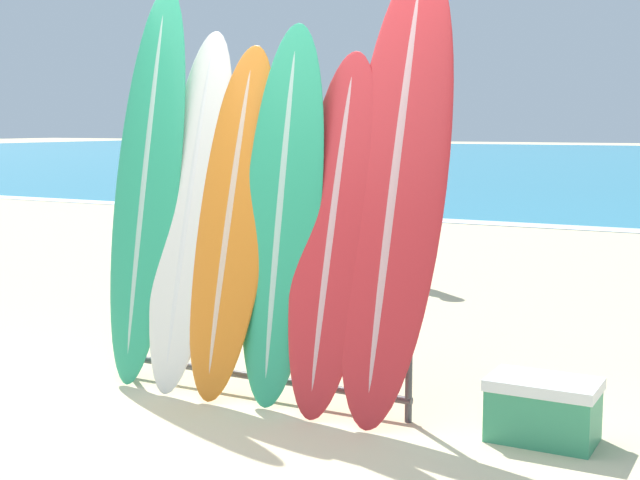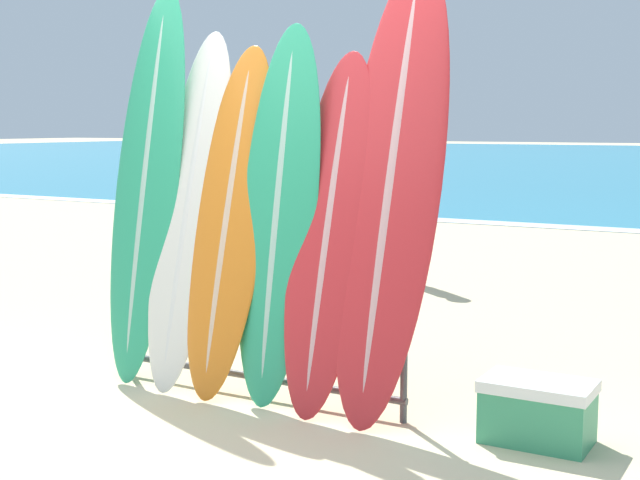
{
  "view_description": "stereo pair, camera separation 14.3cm",
  "coord_description": "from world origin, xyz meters",
  "px_view_note": "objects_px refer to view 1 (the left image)",
  "views": [
    {
      "loc": [
        2.77,
        -3.64,
        1.63
      ],
      "look_at": [
        -0.02,
        1.58,
        0.86
      ],
      "focal_mm": 50.0,
      "sensor_mm": 36.0,
      "label": 1
    },
    {
      "loc": [
        2.89,
        -3.57,
        1.63
      ],
      "look_at": [
        -0.02,
        1.58,
        0.86
      ],
      "focal_mm": 50.0,
      "sensor_mm": 36.0,
      "label": 2
    }
  ],
  "objects_px": {
    "surfboard_slot_2": "(232,220)",
    "surfboard_slot_5": "(396,186)",
    "surfboard_rack": "(257,322)",
    "person_mid_beach": "(395,196)",
    "person_far_left": "(232,201)",
    "surfboard_slot_4": "(334,231)",
    "cooler_box": "(543,409)",
    "surfboard_slot_1": "(191,209)",
    "surfboard_slot_3": "(282,214)",
    "surfboard_slot_0": "(147,183)"
  },
  "relations": [
    {
      "from": "surfboard_rack",
      "to": "surfboard_slot_5",
      "type": "distance_m",
      "value": 1.19
    },
    {
      "from": "surfboard_rack",
      "to": "surfboard_slot_3",
      "type": "bearing_deg",
      "value": 8.72
    },
    {
      "from": "surfboard_slot_3",
      "to": "surfboard_slot_5",
      "type": "bearing_deg",
      "value": 6.51
    },
    {
      "from": "surfboard_slot_1",
      "to": "surfboard_slot_3",
      "type": "bearing_deg",
      "value": -1.86
    },
    {
      "from": "person_mid_beach",
      "to": "person_far_left",
      "type": "height_order",
      "value": "person_far_left"
    },
    {
      "from": "surfboard_slot_5",
      "to": "surfboard_slot_2",
      "type": "bearing_deg",
      "value": -175.55
    },
    {
      "from": "person_mid_beach",
      "to": "person_far_left",
      "type": "xyz_separation_m",
      "value": [
        -0.73,
        -1.96,
        0.07
      ]
    },
    {
      "from": "surfboard_slot_1",
      "to": "surfboard_slot_2",
      "type": "xyz_separation_m",
      "value": [
        0.32,
        -0.02,
        -0.05
      ]
    },
    {
      "from": "surfboard_slot_4",
      "to": "surfboard_slot_5",
      "type": "bearing_deg",
      "value": 12.83
    },
    {
      "from": "surfboard_rack",
      "to": "cooler_box",
      "type": "relative_size",
      "value": 3.58
    },
    {
      "from": "surfboard_slot_2",
      "to": "surfboard_slot_5",
      "type": "bearing_deg",
      "value": 4.45
    },
    {
      "from": "surfboard_slot_2",
      "to": "person_far_left",
      "type": "distance_m",
      "value": 2.61
    },
    {
      "from": "surfboard_slot_0",
      "to": "person_mid_beach",
      "type": "bearing_deg",
      "value": 90.84
    },
    {
      "from": "person_far_left",
      "to": "surfboard_slot_3",
      "type": "bearing_deg",
      "value": 123.46
    },
    {
      "from": "person_mid_beach",
      "to": "cooler_box",
      "type": "xyz_separation_m",
      "value": [
        2.61,
        -4.09,
        -0.73
      ]
    },
    {
      "from": "surfboard_slot_1",
      "to": "surfboard_slot_4",
      "type": "xyz_separation_m",
      "value": [
        1.01,
        -0.02,
        -0.08
      ]
    },
    {
      "from": "surfboard_slot_3",
      "to": "surfboard_slot_4",
      "type": "height_order",
      "value": "surfboard_slot_3"
    },
    {
      "from": "surfboard_slot_0",
      "to": "person_mid_beach",
      "type": "xyz_separation_m",
      "value": [
        -0.06,
        4.1,
        -0.37
      ]
    },
    {
      "from": "surfboard_slot_0",
      "to": "surfboard_slot_1",
      "type": "height_order",
      "value": "surfboard_slot_0"
    },
    {
      "from": "surfboard_rack",
      "to": "person_far_left",
      "type": "xyz_separation_m",
      "value": [
        -1.63,
        2.19,
        0.5
      ]
    },
    {
      "from": "surfboard_slot_3",
      "to": "cooler_box",
      "type": "bearing_deg",
      "value": 1.18
    },
    {
      "from": "surfboard_slot_1",
      "to": "person_far_left",
      "type": "bearing_deg",
      "value": 117.74
    },
    {
      "from": "surfboard_rack",
      "to": "person_mid_beach",
      "type": "bearing_deg",
      "value": 102.29
    },
    {
      "from": "surfboard_slot_2",
      "to": "surfboard_slot_3",
      "type": "distance_m",
      "value": 0.35
    },
    {
      "from": "surfboard_rack",
      "to": "surfboard_slot_2",
      "type": "bearing_deg",
      "value": 172.93
    },
    {
      "from": "surfboard_slot_2",
      "to": "surfboard_slot_5",
      "type": "distance_m",
      "value": 1.06
    },
    {
      "from": "surfboard_slot_1",
      "to": "surfboard_slot_5",
      "type": "xyz_separation_m",
      "value": [
        1.35,
        0.06,
        0.18
      ]
    },
    {
      "from": "surfboard_slot_1",
      "to": "surfboard_slot_2",
      "type": "relative_size",
      "value": 1.05
    },
    {
      "from": "surfboard_slot_1",
      "to": "cooler_box",
      "type": "height_order",
      "value": "surfboard_slot_1"
    },
    {
      "from": "cooler_box",
      "to": "surfboard_slot_0",
      "type": "bearing_deg",
      "value": -179.9
    },
    {
      "from": "surfboard_slot_1",
      "to": "surfboard_slot_4",
      "type": "distance_m",
      "value": 1.01
    },
    {
      "from": "surfboard_rack",
      "to": "surfboard_slot_3",
      "type": "height_order",
      "value": "surfboard_slot_3"
    },
    {
      "from": "surfboard_slot_0",
      "to": "person_far_left",
      "type": "distance_m",
      "value": 2.3
    },
    {
      "from": "surfboard_slot_4",
      "to": "surfboard_slot_0",
      "type": "bearing_deg",
      "value": 178.82
    },
    {
      "from": "person_mid_beach",
      "to": "surfboard_slot_5",
      "type": "bearing_deg",
      "value": 135.02
    },
    {
      "from": "surfboard_slot_0",
      "to": "surfboard_slot_5",
      "type": "relative_size",
      "value": 0.97
    },
    {
      "from": "cooler_box",
      "to": "person_mid_beach",
      "type": "bearing_deg",
      "value": 122.54
    },
    {
      "from": "surfboard_slot_2",
      "to": "person_mid_beach",
      "type": "height_order",
      "value": "surfboard_slot_2"
    },
    {
      "from": "surfboard_rack",
      "to": "person_far_left",
      "type": "bearing_deg",
      "value": 126.7
    },
    {
      "from": "surfboard_slot_4",
      "to": "person_mid_beach",
      "type": "xyz_separation_m",
      "value": [
        -1.41,
        4.13,
        -0.14
      ]
    },
    {
      "from": "person_far_left",
      "to": "cooler_box",
      "type": "height_order",
      "value": "person_far_left"
    },
    {
      "from": "surfboard_slot_5",
      "to": "cooler_box",
      "type": "distance_m",
      "value": 1.42
    },
    {
      "from": "surfboard_rack",
      "to": "surfboard_slot_3",
      "type": "distance_m",
      "value": 0.68
    },
    {
      "from": "surfboard_slot_5",
      "to": "person_far_left",
      "type": "height_order",
      "value": "surfboard_slot_5"
    },
    {
      "from": "surfboard_slot_4",
      "to": "surfboard_slot_5",
      "type": "relative_size",
      "value": 0.8
    },
    {
      "from": "cooler_box",
      "to": "person_far_left",
      "type": "bearing_deg",
      "value": 147.43
    },
    {
      "from": "surfboard_slot_3",
      "to": "surfboard_slot_4",
      "type": "bearing_deg",
      "value": -0.07
    },
    {
      "from": "surfboard_slot_1",
      "to": "surfboard_slot_3",
      "type": "distance_m",
      "value": 0.67
    },
    {
      "from": "surfboard_slot_5",
      "to": "person_far_left",
      "type": "relative_size",
      "value": 1.47
    },
    {
      "from": "surfboard_slot_2",
      "to": "surfboard_slot_5",
      "type": "relative_size",
      "value": 0.82
    }
  ]
}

